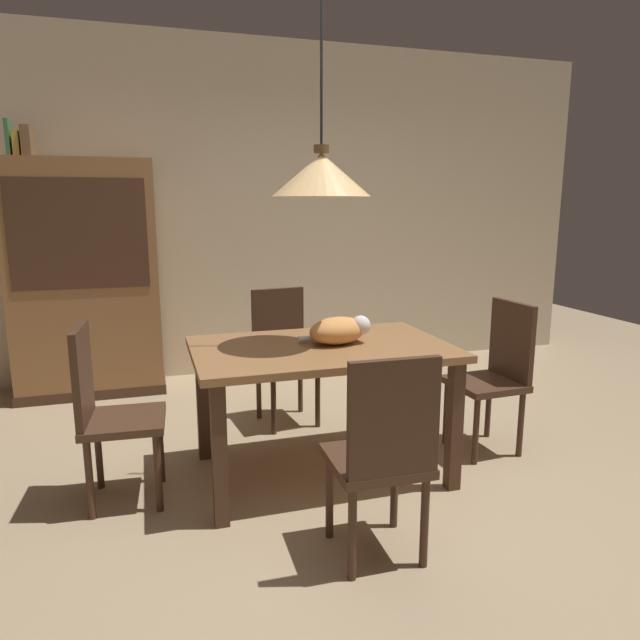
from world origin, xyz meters
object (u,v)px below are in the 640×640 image
at_px(cat_sleeping, 340,330).
at_px(book_green_slim, 10,138).
at_px(chair_left_side, 107,407).
at_px(hutch_bookcase, 86,285).
at_px(chair_far_back, 283,349).
at_px(book_yellow_short, 18,144).
at_px(dining_table, 321,363).
at_px(chair_near_front, 383,450).
at_px(book_brown_thick, 28,142).
at_px(chair_right_side, 496,370).
at_px(pendant_lamp, 321,174).

bearing_deg(cat_sleeping, book_green_slim, 135.24).
xyz_separation_m(chair_left_side, hutch_bookcase, (-0.23, 1.89, 0.38)).
bearing_deg(hutch_bookcase, chair_far_back, -37.00).
bearing_deg(chair_left_side, book_yellow_short, 108.00).
height_order(dining_table, hutch_bookcase, hutch_bookcase).
xyz_separation_m(dining_table, chair_left_side, (-1.13, 0.00, -0.14)).
relative_size(dining_table, chair_left_side, 1.51).
relative_size(dining_table, book_yellow_short, 7.00).
distance_m(dining_table, chair_near_front, 0.89).
relative_size(chair_far_back, book_brown_thick, 3.88).
bearing_deg(chair_far_back, chair_right_side, -37.53).
xyz_separation_m(chair_left_side, book_yellow_short, (-0.61, 1.89, 1.43)).
xyz_separation_m(book_yellow_short, book_brown_thick, (0.07, 0.00, 0.02)).
distance_m(chair_far_back, book_brown_thick, 2.43).
bearing_deg(book_yellow_short, chair_right_side, -33.38).
height_order(cat_sleeping, book_yellow_short, book_yellow_short).
distance_m(chair_near_front, book_brown_thick, 3.55).
relative_size(chair_far_back, book_yellow_short, 4.65).
bearing_deg(cat_sleeping, hutch_bookcase, 127.88).
xyz_separation_m(book_green_slim, book_yellow_short, (0.05, 0.00, -0.04)).
xyz_separation_m(chair_left_side, book_green_slim, (-0.67, 1.89, 1.47)).
bearing_deg(book_brown_thick, chair_far_back, -31.44).
distance_m(book_green_slim, book_yellow_short, 0.06).
bearing_deg(book_brown_thick, cat_sleeping, -46.63).
relative_size(chair_left_side, book_brown_thick, 3.88).
relative_size(chair_right_side, pendant_lamp, 0.72).
bearing_deg(book_green_slim, hutch_bookcase, -0.20).
relative_size(chair_left_side, chair_right_side, 1.00).
xyz_separation_m(chair_far_back, chair_right_side, (1.14, -0.87, 0.00)).
xyz_separation_m(chair_left_side, book_brown_thick, (-0.55, 1.89, 1.45)).
distance_m(hutch_bookcase, book_yellow_short, 1.12).
distance_m(dining_table, chair_right_side, 1.14).
distance_m(chair_near_front, cat_sleeping, 0.95).
relative_size(pendant_lamp, hutch_bookcase, 0.70).
bearing_deg(chair_near_front, book_yellow_short, 122.11).
distance_m(cat_sleeping, book_yellow_short, 2.87).
bearing_deg(chair_right_side, book_yellow_short, 146.62).
distance_m(chair_near_front, book_yellow_short, 3.57).
bearing_deg(chair_left_side, book_green_slim, 109.39).
height_order(dining_table, pendant_lamp, pendant_lamp).
relative_size(chair_right_side, book_brown_thick, 3.88).
bearing_deg(hutch_bookcase, cat_sleeping, -52.12).
bearing_deg(dining_table, chair_left_side, 179.75).
distance_m(dining_table, book_brown_thick, 2.85).
bearing_deg(chair_near_front, chair_left_side, 141.90).
height_order(chair_left_side, book_yellow_short, book_yellow_short).
bearing_deg(pendant_lamp, chair_near_front, -90.11).
distance_m(chair_left_side, chair_near_front, 1.43).
bearing_deg(hutch_bookcase, dining_table, -54.37).
xyz_separation_m(chair_left_side, cat_sleeping, (1.24, 0.00, 0.32)).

